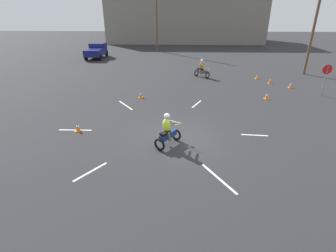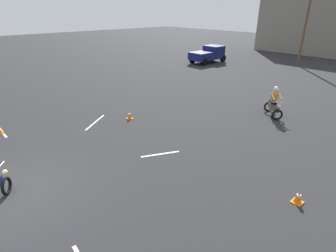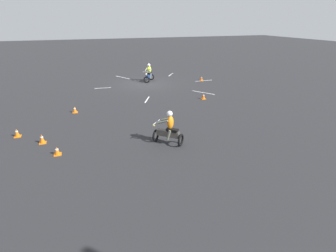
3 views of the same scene
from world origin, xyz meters
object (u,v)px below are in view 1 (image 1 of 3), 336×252
(pickup_truck, at_px, (96,51))
(traffic_cone_far_center, at_px, (270,81))
(motorcycle_rider_foreground, at_px, (168,132))
(utility_pole_far, at_px, (157,13))
(motorcycle_rider_background, at_px, (202,69))
(traffic_cone_mid_left, at_px, (78,128))
(traffic_cone_near_right, at_px, (141,95))
(utility_pole_near, at_px, (314,27))
(traffic_cone_near_left, at_px, (257,77))
(stop_sign, at_px, (326,74))
(traffic_cone_far_right, at_px, (291,85))
(traffic_cone_mid_center, at_px, (267,96))

(pickup_truck, height_order, traffic_cone_far_center, pickup_truck)
(motorcycle_rider_foreground, relative_size, utility_pole_far, 0.16)
(motorcycle_rider_background, distance_m, traffic_cone_far_center, 6.07)
(pickup_truck, xyz_separation_m, traffic_cone_mid_left, (4.98, -21.25, -0.72))
(traffic_cone_near_right, bearing_deg, motorcycle_rider_background, 51.51)
(traffic_cone_near_right, relative_size, utility_pole_near, 0.05)
(traffic_cone_near_left, relative_size, traffic_cone_near_right, 0.92)
(traffic_cone_mid_left, xyz_separation_m, utility_pole_near, (17.67, 13.39, 4.10))
(stop_sign, distance_m, traffic_cone_mid_left, 17.38)
(stop_sign, relative_size, utility_pole_far, 0.23)
(traffic_cone_far_right, bearing_deg, traffic_cone_far_center, 135.73)
(traffic_cone_far_center, bearing_deg, traffic_cone_far_right, -44.27)
(traffic_cone_mid_center, bearing_deg, traffic_cone_mid_left, -154.00)
(traffic_cone_mid_left, xyz_separation_m, traffic_cone_far_center, (13.26, 9.85, 0.02))
(traffic_cone_mid_center, distance_m, traffic_cone_mid_left, 13.02)
(pickup_truck, distance_m, traffic_cone_near_left, 20.15)
(motorcycle_rider_foreground, distance_m, stop_sign, 13.78)
(traffic_cone_near_right, height_order, utility_pole_far, utility_pole_far)
(stop_sign, relative_size, traffic_cone_near_left, 6.06)
(traffic_cone_near_right, distance_m, traffic_cone_far_center, 11.42)
(pickup_truck, xyz_separation_m, traffic_cone_near_right, (7.60, -15.57, -0.73))
(traffic_cone_mid_center, height_order, traffic_cone_far_center, traffic_cone_far_center)
(motorcycle_rider_background, relative_size, traffic_cone_far_center, 3.60)
(motorcycle_rider_foreground, bearing_deg, traffic_cone_near_left, 94.02)
(stop_sign, distance_m, utility_pole_far, 24.85)
(traffic_cone_near_left, bearing_deg, stop_sign, -53.64)
(motorcycle_rider_foreground, bearing_deg, stop_sign, 70.91)
(traffic_cone_mid_left, height_order, utility_pole_near, utility_pole_near)
(pickup_truck, xyz_separation_m, traffic_cone_far_center, (18.24, -11.40, -0.70))
(traffic_cone_far_right, height_order, traffic_cone_far_center, traffic_cone_far_center)
(traffic_cone_mid_left, relative_size, utility_pole_far, 0.04)
(traffic_cone_far_center, relative_size, utility_pole_near, 0.05)
(motorcycle_rider_background, height_order, traffic_cone_near_right, motorcycle_rider_background)
(motorcycle_rider_foreground, bearing_deg, traffic_cone_far_right, 81.18)
(traffic_cone_far_center, bearing_deg, utility_pole_far, 122.42)
(traffic_cone_mid_left, relative_size, utility_pole_near, 0.05)
(motorcycle_rider_foreground, height_order, utility_pole_near, utility_pole_near)
(pickup_truck, relative_size, traffic_cone_far_center, 9.03)
(pickup_truck, xyz_separation_m, traffic_cone_far_right, (19.50, -12.63, -0.72))
(motorcycle_rider_foreground, distance_m, traffic_cone_mid_center, 9.89)
(utility_pole_near, bearing_deg, traffic_cone_near_right, -152.88)
(motorcycle_rider_foreground, height_order, pickup_truck, pickup_truck)
(motorcycle_rider_foreground, relative_size, utility_pole_near, 0.19)
(stop_sign, bearing_deg, traffic_cone_near_left, 126.36)
(motorcycle_rider_background, relative_size, traffic_cone_near_left, 4.37)
(stop_sign, distance_m, traffic_cone_far_center, 4.46)
(traffic_cone_near_left, bearing_deg, traffic_cone_far_center, -64.10)
(pickup_truck, height_order, traffic_cone_far_right, pickup_truck)
(utility_pole_near, bearing_deg, utility_pole_far, 138.27)
(traffic_cone_mid_center, bearing_deg, motorcycle_rider_foreground, -134.06)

